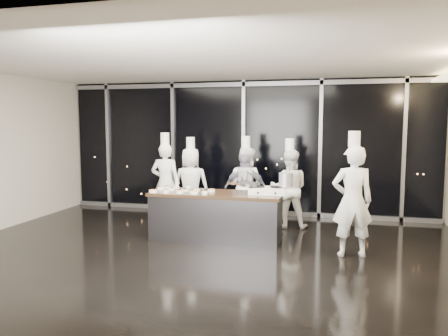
# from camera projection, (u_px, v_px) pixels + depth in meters

# --- Properties ---
(ground) EXTENTS (9.00, 9.00, 0.00)m
(ground) POSITION_uv_depth(u_px,v_px,m) (202.00, 253.00, 7.37)
(ground) COLOR black
(ground) RESTS_ON ground
(room_shell) EXTENTS (9.02, 7.02, 3.21)m
(room_shell) POSITION_uv_depth(u_px,v_px,m) (211.00, 120.00, 7.09)
(room_shell) COLOR beige
(room_shell) RESTS_ON ground
(window_wall) EXTENTS (8.90, 0.11, 3.20)m
(window_wall) POSITION_uv_depth(u_px,v_px,m) (244.00, 148.00, 10.50)
(window_wall) COLOR black
(window_wall) RESTS_ON ground
(demo_counter) EXTENTS (2.46, 0.86, 0.90)m
(demo_counter) POSITION_uv_depth(u_px,v_px,m) (216.00, 216.00, 8.18)
(demo_counter) COLOR #38373C
(demo_counter) RESTS_ON ground
(stove) EXTENTS (0.70, 0.47, 0.14)m
(stove) POSITION_uv_depth(u_px,v_px,m) (267.00, 190.00, 7.97)
(stove) COLOR white
(stove) RESTS_ON demo_counter
(frying_pan) EXTENTS (0.60, 0.37, 0.06)m
(frying_pan) POSITION_uv_depth(u_px,v_px,m) (249.00, 184.00, 8.00)
(frying_pan) COLOR slate
(frying_pan) RESTS_ON stove
(stock_pot) EXTENTS (0.27, 0.27, 0.25)m
(stock_pot) POSITION_uv_depth(u_px,v_px,m) (286.00, 180.00, 7.91)
(stock_pot) COLOR #BABABD
(stock_pot) RESTS_ON stove
(prep_bowls) EXTENTS (1.18, 0.70, 0.05)m
(prep_bowls) POSITION_uv_depth(u_px,v_px,m) (180.00, 190.00, 8.27)
(prep_bowls) COLOR white
(prep_bowls) RESTS_ON demo_counter
(squeeze_bottle) EXTENTS (0.07, 0.07, 0.27)m
(squeeze_bottle) POSITION_uv_depth(u_px,v_px,m) (177.00, 182.00, 8.65)
(squeeze_bottle) COLOR white
(squeeze_bottle) RESTS_ON demo_counter
(chef_far_left) EXTENTS (0.68, 0.49, 1.98)m
(chef_far_left) POSITION_uv_depth(u_px,v_px,m) (166.00, 182.00, 9.59)
(chef_far_left) COLOR white
(chef_far_left) RESTS_ON ground
(chef_left) EXTENTS (0.87, 0.63, 1.88)m
(chef_left) POSITION_uv_depth(u_px,v_px,m) (191.00, 184.00, 9.69)
(chef_left) COLOR white
(chef_left) RESTS_ON ground
(chef_center) EXTENTS (0.98, 0.87, 1.91)m
(chef_center) POSITION_uv_depth(u_px,v_px,m) (246.00, 185.00, 9.39)
(chef_center) COLOR white
(chef_center) RESTS_ON ground
(guest) EXTENTS (0.95, 0.46, 1.57)m
(guest) POSITION_uv_depth(u_px,v_px,m) (246.00, 189.00, 9.28)
(guest) COLOR #131234
(guest) RESTS_ON ground
(chef_right) EXTENTS (0.84, 0.68, 1.87)m
(chef_right) POSITION_uv_depth(u_px,v_px,m) (289.00, 188.00, 9.11)
(chef_right) COLOR white
(chef_right) RESTS_ON ground
(chef_side) EXTENTS (0.75, 0.58, 2.06)m
(chef_side) POSITION_uv_depth(u_px,v_px,m) (352.00, 200.00, 7.15)
(chef_side) COLOR white
(chef_side) RESTS_ON ground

